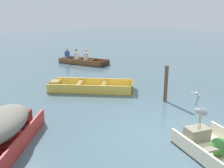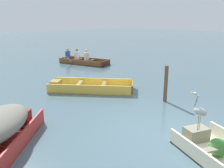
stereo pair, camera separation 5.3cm
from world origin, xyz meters
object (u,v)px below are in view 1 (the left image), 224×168
(rowboat_wooden_brown_with_crew, at_px, (81,60))
(heron_on_dinghy, at_px, (201,110))
(mooring_post, at_px, (166,84))
(skiff_yellow_near_moored, at_px, (88,87))

(rowboat_wooden_brown_with_crew, bearing_deg, heron_on_dinghy, -112.01)
(heron_on_dinghy, distance_m, mooring_post, 3.10)
(mooring_post, bearing_deg, heron_on_dinghy, -131.18)
(heron_on_dinghy, bearing_deg, skiff_yellow_near_moored, 80.24)
(rowboat_wooden_brown_with_crew, relative_size, heron_on_dinghy, 3.84)
(rowboat_wooden_brown_with_crew, bearing_deg, mooring_post, -104.67)
(skiff_yellow_near_moored, xyz_separation_m, heron_on_dinghy, (-0.89, -5.19, 0.77))
(skiff_yellow_near_moored, distance_m, heron_on_dinghy, 5.32)
(skiff_yellow_near_moored, relative_size, mooring_post, 2.54)
(rowboat_wooden_brown_with_crew, distance_m, mooring_post, 7.95)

